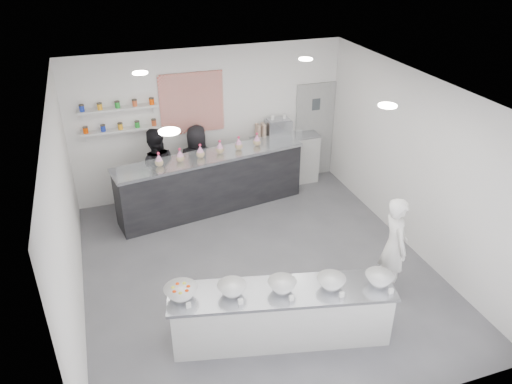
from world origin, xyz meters
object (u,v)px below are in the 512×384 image
Objects in this scene: staff_right at (198,164)px; back_bar at (212,183)px; espresso_ledge at (285,160)px; staff_left at (156,171)px; espresso_machine at (278,129)px; woman_prep at (394,246)px; prep_counter at (281,314)px.

back_bar is at bearing 125.44° from staff_right.
staff_left reaches higher than espresso_ledge.
woman_prep reaches higher than espresso_machine.
staff_left is at bearing 49.14° from woman_prep.
espresso_ledge is at bearing 9.23° from back_bar.
staff_right is at bearing 101.94° from back_bar.
staff_right reaches higher than espresso_machine.
back_bar is 7.39× the size of espresso_machine.
staff_left reaches higher than back_bar.
espresso_machine is 0.29× the size of staff_left.
prep_counter is at bearing -99.22° from back_bar.
prep_counter is at bearing 106.52° from staff_right.
staff_left reaches higher than woman_prep.
staff_left is at bearing 155.26° from back_bar.
espresso_ledge is (1.75, 4.31, 0.14)m from prep_counter.
prep_counter is 1.84× the size of staff_right.
staff_right reaches higher than espresso_ledge.
prep_counter is at bearing -110.18° from espresso_machine.
espresso_machine reaches higher than espresso_ledge.
staff_right reaches higher than woman_prep.
staff_right is (-1.76, -0.18, -0.47)m from espresso_machine.
espresso_ledge is 0.90× the size of staff_right.
staff_left is at bearing 116.98° from prep_counter.
staff_left is (-1.02, 3.99, 0.45)m from prep_counter.
staff_left is 0.86m from staff_right.
espresso_ledge is 0.75m from espresso_machine.
staff_left is 1.06× the size of staff_right.
espresso_machine is 0.31× the size of staff_right.
prep_counter is 1.73× the size of staff_left.
prep_counter is 4.66m from espresso_ledge.
espresso_machine is (1.60, 0.60, 0.70)m from back_bar.
woman_prep is at bearing 134.13° from staff_right.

